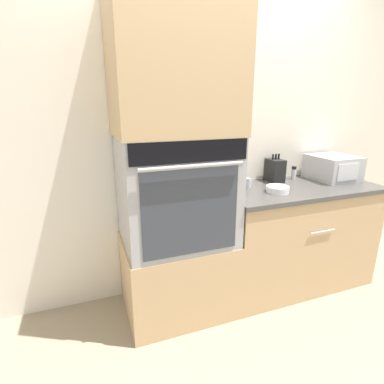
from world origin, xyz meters
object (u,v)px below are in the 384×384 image
at_px(microwave, 332,167).
at_px(condiment_jar_mid, 294,173).
at_px(wall_oven, 176,190).
at_px(bowl, 278,189).
at_px(knife_block, 275,170).
at_px(condiment_jar_near, 248,183).

xyz_separation_m(microwave, condiment_jar_mid, (-0.31, 0.12, -0.05)).
xyz_separation_m(wall_oven, bowl, (0.76, -0.09, -0.05)).
bearing_deg(knife_block, condiment_jar_near, -162.74).
xyz_separation_m(wall_oven, microwave, (1.46, 0.09, 0.03)).
bearing_deg(knife_block, microwave, -11.85).
height_order(knife_block, bowl, knife_block).
bearing_deg(bowl, microwave, 14.61).
distance_m(bowl, condiment_jar_mid, 0.48).
bearing_deg(wall_oven, bowl, -6.50).
bearing_deg(wall_oven, condiment_jar_near, 9.48).
relative_size(knife_block, condiment_jar_near, 3.14).
bearing_deg(condiment_jar_mid, knife_block, -177.62).
xyz_separation_m(wall_oven, knife_block, (0.94, 0.20, 0.02)).
relative_size(wall_oven, knife_block, 3.16).
xyz_separation_m(knife_block, condiment_jar_mid, (0.21, 0.01, -0.04)).
bearing_deg(bowl, knife_block, 59.01).
height_order(wall_oven, bowl, wall_oven).
bearing_deg(bowl, condiment_jar_mid, 38.09).
bearing_deg(condiment_jar_mid, bowl, -141.91).
xyz_separation_m(condiment_jar_near, condiment_jar_mid, (0.52, 0.11, 0.02)).
xyz_separation_m(microwave, knife_block, (-0.52, 0.11, -0.01)).
height_order(microwave, condiment_jar_near, microwave).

